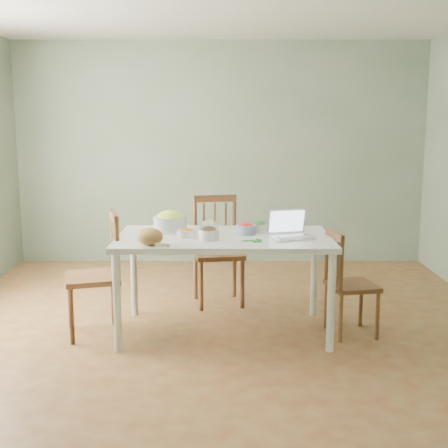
{
  "coord_description": "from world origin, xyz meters",
  "views": [
    {
      "loc": [
        0.04,
        -4.83,
        1.77
      ],
      "look_at": [
        0.04,
        -0.04,
        0.92
      ],
      "focal_mm": 47.74,
      "sensor_mm": 36.0,
      "label": 1
    }
  ],
  "objects_px": {
    "bowl_squash": "(170,221)",
    "laptop": "(292,225)",
    "chair_right": "(352,283)",
    "dining_table": "(224,284)",
    "chair_left": "(92,275)",
    "chair_far": "(218,251)",
    "bread_boule": "(150,237)"
  },
  "relations": [
    {
      "from": "chair_far",
      "to": "chair_left",
      "type": "height_order",
      "value": "chair_far"
    },
    {
      "from": "chair_left",
      "to": "bread_boule",
      "type": "height_order",
      "value": "chair_left"
    },
    {
      "from": "bowl_squash",
      "to": "laptop",
      "type": "distance_m",
      "value": 1.06
    },
    {
      "from": "dining_table",
      "to": "laptop",
      "type": "distance_m",
      "value": 0.76
    },
    {
      "from": "chair_right",
      "to": "laptop",
      "type": "bearing_deg",
      "value": 85.06
    },
    {
      "from": "bowl_squash",
      "to": "chair_right",
      "type": "bearing_deg",
      "value": -10.71
    },
    {
      "from": "dining_table",
      "to": "chair_right",
      "type": "bearing_deg",
      "value": -3.02
    },
    {
      "from": "laptop",
      "to": "bread_boule",
      "type": "bearing_deg",
      "value": 179.28
    },
    {
      "from": "chair_right",
      "to": "dining_table",
      "type": "bearing_deg",
      "value": 76.61
    },
    {
      "from": "chair_far",
      "to": "bowl_squash",
      "type": "xyz_separation_m",
      "value": [
        -0.41,
        -0.55,
        0.39
      ]
    },
    {
      "from": "bread_boule",
      "to": "bowl_squash",
      "type": "distance_m",
      "value": 0.6
    },
    {
      "from": "dining_table",
      "to": "chair_left",
      "type": "distance_m",
      "value": 1.09
    },
    {
      "from": "dining_table",
      "to": "bread_boule",
      "type": "relative_size",
      "value": 8.63
    },
    {
      "from": "bread_boule",
      "to": "laptop",
      "type": "height_order",
      "value": "laptop"
    },
    {
      "from": "chair_left",
      "to": "chair_right",
      "type": "xyz_separation_m",
      "value": [
        2.14,
        0.0,
        -0.07
      ]
    },
    {
      "from": "bread_boule",
      "to": "bowl_squash",
      "type": "relative_size",
      "value": 0.69
    },
    {
      "from": "chair_far",
      "to": "chair_right",
      "type": "bearing_deg",
      "value": -47.44
    },
    {
      "from": "dining_table",
      "to": "laptop",
      "type": "bearing_deg",
      "value": -10.75
    },
    {
      "from": "chair_right",
      "to": "bowl_squash",
      "type": "height_order",
      "value": "bowl_squash"
    },
    {
      "from": "chair_left",
      "to": "chair_right",
      "type": "distance_m",
      "value": 2.14
    },
    {
      "from": "dining_table",
      "to": "chair_far",
      "type": "relative_size",
      "value": 1.69
    },
    {
      "from": "bowl_squash",
      "to": "laptop",
      "type": "height_order",
      "value": "laptop"
    },
    {
      "from": "chair_left",
      "to": "laptop",
      "type": "bearing_deg",
      "value": 72.52
    },
    {
      "from": "chair_far",
      "to": "laptop",
      "type": "height_order",
      "value": "laptop"
    },
    {
      "from": "chair_far",
      "to": "bread_boule",
      "type": "height_order",
      "value": "chair_far"
    },
    {
      "from": "bread_boule",
      "to": "laptop",
      "type": "relative_size",
      "value": 0.63
    },
    {
      "from": "chair_right",
      "to": "laptop",
      "type": "xyz_separation_m",
      "value": [
        -0.51,
        -0.05,
        0.5
      ]
    },
    {
      "from": "chair_left",
      "to": "chair_right",
      "type": "height_order",
      "value": "chair_left"
    },
    {
      "from": "dining_table",
      "to": "bread_boule",
      "type": "xyz_separation_m",
      "value": [
        -0.56,
        -0.36,
        0.48
      ]
    },
    {
      "from": "chair_far",
      "to": "laptop",
      "type": "distance_m",
      "value": 1.15
    },
    {
      "from": "chair_right",
      "to": "chair_left",
      "type": "bearing_deg",
      "value": 79.74
    },
    {
      "from": "chair_left",
      "to": "bowl_squash",
      "type": "relative_size",
      "value": 3.46
    }
  ]
}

